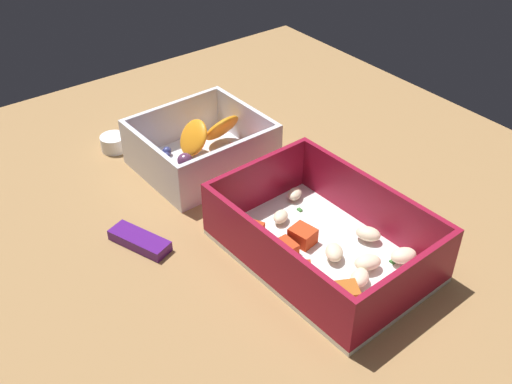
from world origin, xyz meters
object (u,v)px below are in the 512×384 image
(pasta_container, at_px, (323,242))
(fruit_bowl, at_px, (202,150))
(candy_bar, at_px, (142,243))
(paper_cup_liner, at_px, (114,143))

(pasta_container, height_order, fruit_bowl, pasta_container)
(candy_bar, bearing_deg, pasta_container, -132.00)
(fruit_bowl, height_order, candy_bar, fruit_bowl)
(candy_bar, xyz_separation_m, paper_cup_liner, (0.20, -0.06, 0.00))
(pasta_container, relative_size, candy_bar, 3.19)
(pasta_container, bearing_deg, candy_bar, 45.64)
(fruit_bowl, distance_m, candy_bar, 0.17)
(fruit_bowl, xyz_separation_m, candy_bar, (-0.09, 0.14, -0.02))
(fruit_bowl, height_order, paper_cup_liner, fruit_bowl)
(pasta_container, height_order, candy_bar, pasta_container)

